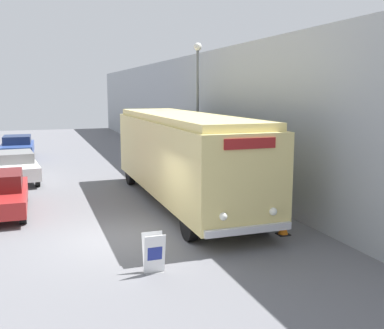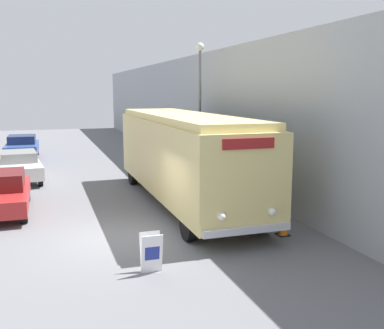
% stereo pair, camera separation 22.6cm
% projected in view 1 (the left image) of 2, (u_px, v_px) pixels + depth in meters
% --- Properties ---
extents(ground_plane, '(80.00, 80.00, 0.00)m').
position_uv_depth(ground_plane, '(121.00, 239.00, 13.11)').
color(ground_plane, slate).
extents(building_wall_right, '(0.30, 60.00, 6.18)m').
position_uv_depth(building_wall_right, '(198.00, 113.00, 23.90)').
color(building_wall_right, '#9EA3A8').
rests_on(building_wall_right, ground_plane).
extents(vintage_bus, '(2.66, 11.32, 3.42)m').
position_uv_depth(vintage_bus, '(183.00, 154.00, 16.95)').
color(vintage_bus, black).
rests_on(vintage_bus, ground_plane).
extents(sign_board, '(0.50, 0.36, 0.96)m').
position_uv_depth(sign_board, '(154.00, 254.00, 10.61)').
color(sign_board, gray).
rests_on(sign_board, ground_plane).
extents(streetlamp, '(0.36, 0.36, 6.40)m').
position_uv_depth(streetlamp, '(198.00, 94.00, 20.32)').
color(streetlamp, '#595E60').
rests_on(streetlamp, ground_plane).
extents(parked_car_mid, '(2.29, 4.88, 1.41)m').
position_uv_depth(parked_car_mid, '(15.00, 166.00, 21.37)').
color(parked_car_mid, black).
rests_on(parked_car_mid, ground_plane).
extents(parked_car_far, '(2.00, 4.48, 1.47)m').
position_uv_depth(parked_car_far, '(17.00, 147.00, 28.43)').
color(parked_car_far, black).
rests_on(parked_car_far, ground_plane).
extents(traffic_cone, '(0.36, 0.36, 0.51)m').
position_uv_depth(traffic_cone, '(283.00, 227.00, 13.45)').
color(traffic_cone, black).
rests_on(traffic_cone, ground_plane).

